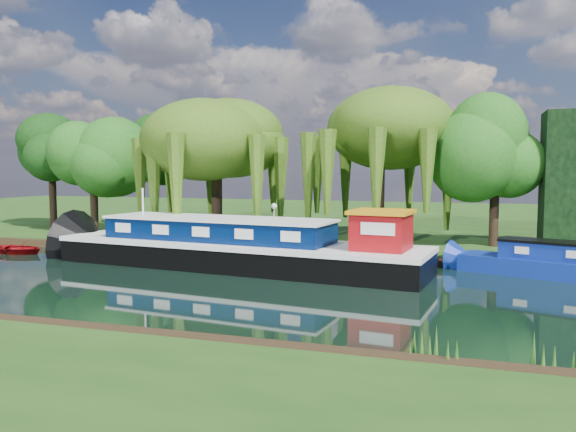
% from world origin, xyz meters
% --- Properties ---
extents(ground, '(120.00, 120.00, 0.00)m').
position_xyz_m(ground, '(0.00, 0.00, 0.00)').
color(ground, black).
extents(far_bank, '(120.00, 52.00, 0.45)m').
position_xyz_m(far_bank, '(0.00, 34.00, 0.23)').
color(far_bank, '#1B3E11').
rests_on(far_bank, ground).
extents(dutch_barge, '(20.34, 6.80, 4.21)m').
position_xyz_m(dutch_barge, '(0.57, 4.66, 1.04)').
color(dutch_barge, black).
rests_on(dutch_barge, ground).
extents(red_dinghy, '(3.74, 2.81, 0.73)m').
position_xyz_m(red_dinghy, '(-14.18, 5.26, 0.00)').
color(red_dinghy, maroon).
rests_on(red_dinghy, ground).
extents(willow_left, '(7.30, 7.30, 8.74)m').
position_xyz_m(willow_left, '(-3.83, 11.57, 6.80)').
color(willow_left, black).
rests_on(willow_left, far_bank).
extents(willow_right, '(7.45, 7.45, 9.08)m').
position_xyz_m(willow_right, '(6.45, 13.87, 7.07)').
color(willow_right, black).
rests_on(willow_right, far_bank).
extents(tree_far_left, '(5.07, 5.07, 8.17)m').
position_xyz_m(tree_far_left, '(-14.35, 12.92, 6.04)').
color(tree_far_left, black).
rests_on(tree_far_left, far_bank).
extents(tree_far_back, '(4.91, 4.91, 8.25)m').
position_xyz_m(tree_far_back, '(-20.42, 15.77, 6.21)').
color(tree_far_back, black).
rests_on(tree_far_back, far_bank).
extents(tree_far_mid, '(5.13, 5.13, 8.39)m').
position_xyz_m(tree_far_mid, '(-10.89, 18.75, 6.24)').
color(tree_far_mid, black).
rests_on(tree_far_mid, far_bank).
extents(tree_far_right, '(4.82, 4.82, 7.89)m').
position_xyz_m(tree_far_right, '(13.41, 13.97, 5.89)').
color(tree_far_right, black).
rests_on(tree_far_right, far_bank).
extents(lamppost, '(0.36, 0.36, 2.56)m').
position_xyz_m(lamppost, '(0.50, 10.50, 2.42)').
color(lamppost, silver).
rests_on(lamppost, far_bank).
extents(mooring_posts, '(19.16, 0.16, 1.00)m').
position_xyz_m(mooring_posts, '(-0.50, 8.40, 0.95)').
color(mooring_posts, silver).
rests_on(mooring_posts, far_bank).
extents(reeds_near, '(33.70, 1.50, 1.10)m').
position_xyz_m(reeds_near, '(6.87, -7.57, 0.55)').
color(reeds_near, '#265516').
rests_on(reeds_near, ground).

